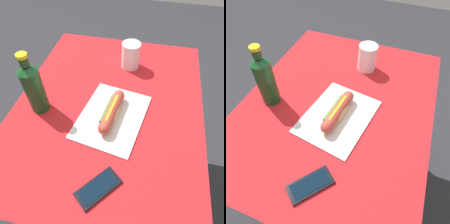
# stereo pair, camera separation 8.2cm
# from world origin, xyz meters

# --- Properties ---
(ground_plane) EXTENTS (6.00, 6.00, 0.00)m
(ground_plane) POSITION_xyz_m (0.00, 0.00, 0.00)
(ground_plane) COLOR #2D2D33
(ground_plane) RESTS_ON ground
(dining_table) EXTENTS (1.01, 0.78, 0.75)m
(dining_table) POSITION_xyz_m (0.00, 0.00, 0.59)
(dining_table) COLOR brown
(dining_table) RESTS_ON ground
(paper_wrapper) EXTENTS (0.36, 0.29, 0.01)m
(paper_wrapper) POSITION_xyz_m (-0.07, -0.03, 0.75)
(paper_wrapper) COLOR silver
(paper_wrapper) RESTS_ON dining_table
(hot_dog) EXTENTS (0.22, 0.08, 0.05)m
(hot_dog) POSITION_xyz_m (-0.07, -0.03, 0.78)
(hot_dog) COLOR tan
(hot_dog) RESTS_ON paper_wrapper
(cell_phone) EXTENTS (0.15, 0.14, 0.01)m
(cell_phone) POSITION_xyz_m (-0.36, -0.05, 0.75)
(cell_phone) COLOR black
(cell_phone) RESTS_ON dining_table
(soda_bottle) EXTENTS (0.07, 0.07, 0.26)m
(soda_bottle) POSITION_xyz_m (-0.08, 0.27, 0.86)
(soda_bottle) COLOR #14471E
(soda_bottle) RESTS_ON dining_table
(drinking_cup) EXTENTS (0.09, 0.09, 0.13)m
(drinking_cup) POSITION_xyz_m (0.27, -0.05, 0.81)
(drinking_cup) COLOR white
(drinking_cup) RESTS_ON dining_table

